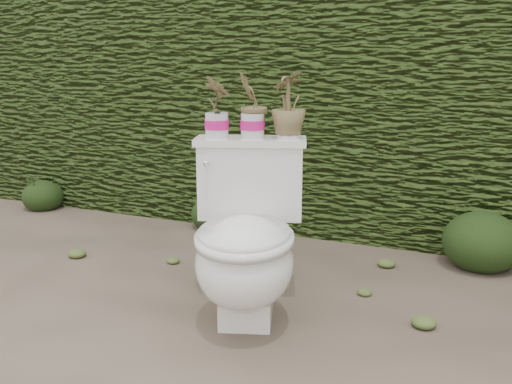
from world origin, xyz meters
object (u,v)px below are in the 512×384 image
at_px(toilet, 246,243).
at_px(potted_plant_right, 289,107).
at_px(potted_plant_center, 252,107).
at_px(potted_plant_left, 216,109).

bearing_deg(toilet, potted_plant_right, 54.66).
xyz_separation_m(potted_plant_center, potted_plant_right, (0.15, 0.05, 0.00)).
bearing_deg(potted_plant_left, potted_plant_right, -134.80).
distance_m(toilet, potted_plant_left, 0.62).
xyz_separation_m(potted_plant_left, potted_plant_center, (0.15, 0.05, 0.01)).
relative_size(toilet, potted_plant_right, 2.84).
bearing_deg(toilet, potted_plant_center, 87.81).
bearing_deg(potted_plant_center, potted_plant_left, -71.66).
height_order(toilet, potted_plant_center, potted_plant_center).
height_order(potted_plant_left, potted_plant_center, potted_plant_center).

